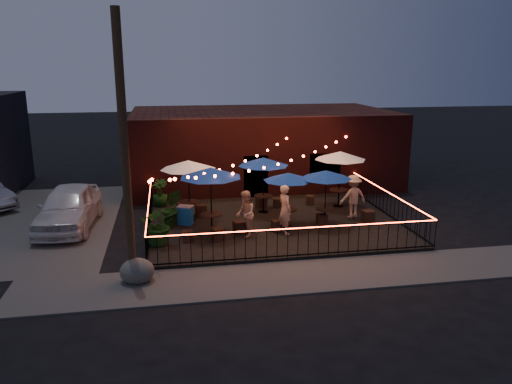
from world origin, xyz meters
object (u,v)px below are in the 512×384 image
(cafe_table_2, at_px, (288,177))
(cafe_table_3, at_px, (263,162))
(cafe_table_4, at_px, (326,175))
(cafe_table_1, at_px, (188,166))
(utility_pole, at_px, (125,153))
(cafe_table_5, at_px, (340,156))
(boulder, at_px, (137,271))
(cooler, at_px, (185,215))
(cafe_table_0, at_px, (211,173))

(cafe_table_2, height_order, cafe_table_3, cafe_table_3)
(cafe_table_2, distance_m, cafe_table_4, 1.51)
(cafe_table_1, xyz_separation_m, cafe_table_4, (5.32, -1.73, -0.23))
(utility_pole, relative_size, cafe_table_5, 3.14)
(cafe_table_2, bearing_deg, boulder, -143.97)
(cafe_table_4, height_order, cooler, cafe_table_4)
(cafe_table_0, height_order, cafe_table_5, cafe_table_0)
(utility_pole, distance_m, cooler, 6.25)
(cafe_table_5, distance_m, boulder, 11.04)
(cafe_table_5, xyz_separation_m, boulder, (-8.67, -6.50, -2.10))
(utility_pole, height_order, cafe_table_3, utility_pole)
(cafe_table_1, height_order, cafe_table_4, cafe_table_1)
(cafe_table_1, distance_m, cafe_table_5, 6.85)
(cafe_table_0, relative_size, cafe_table_4, 1.15)
(cafe_table_2, relative_size, boulder, 2.71)
(cafe_table_3, height_order, boulder, cafe_table_3)
(cafe_table_4, distance_m, boulder, 8.41)
(cooler, xyz_separation_m, boulder, (-1.67, -5.07, -0.17))
(cafe_table_1, bearing_deg, cafe_table_5, 6.85)
(cafe_table_4, xyz_separation_m, boulder, (-7.19, -3.95, -1.84))
(cafe_table_2, relative_size, cooler, 3.35)
(cafe_table_3, height_order, cafe_table_5, cafe_table_5)
(cooler, bearing_deg, cafe_table_3, 41.58)
(cafe_table_1, relative_size, cafe_table_5, 0.99)
(cafe_table_0, relative_size, cafe_table_3, 1.21)
(cafe_table_2, bearing_deg, cafe_table_4, -7.69)
(cafe_table_0, xyz_separation_m, cafe_table_3, (2.50, 2.55, -0.16))
(cafe_table_1, distance_m, cafe_table_3, 3.29)
(utility_pole, distance_m, cafe_table_5, 10.95)
(cafe_table_0, xyz_separation_m, cooler, (-0.94, 1.41, -1.98))
(cafe_table_2, height_order, boulder, cafe_table_2)
(boulder, bearing_deg, cafe_table_5, 36.84)
(cafe_table_1, bearing_deg, cooler, -108.23)
(cafe_table_1, distance_m, cooler, 2.01)
(cafe_table_2, bearing_deg, cooler, 167.14)
(cafe_table_2, height_order, cooler, cafe_table_2)
(cooler, bearing_deg, cafe_table_4, 11.74)
(cafe_table_5, height_order, boulder, cafe_table_5)
(cafe_table_0, bearing_deg, cafe_table_4, 3.54)
(cafe_table_4, relative_size, cooler, 3.27)
(cafe_table_2, relative_size, cafe_table_4, 1.03)
(cafe_table_5, bearing_deg, cafe_table_1, -173.15)
(boulder, bearing_deg, utility_pole, 128.70)
(utility_pole, distance_m, cafe_table_2, 7.31)
(boulder, bearing_deg, cafe_table_1, 71.78)
(cafe_table_0, xyz_separation_m, cafe_table_1, (-0.74, 2.02, -0.08))
(utility_pole, height_order, cafe_table_0, utility_pole)
(utility_pole, height_order, boulder, utility_pole)
(boulder, bearing_deg, cooler, 71.78)
(cafe_table_4, height_order, boulder, cafe_table_4)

